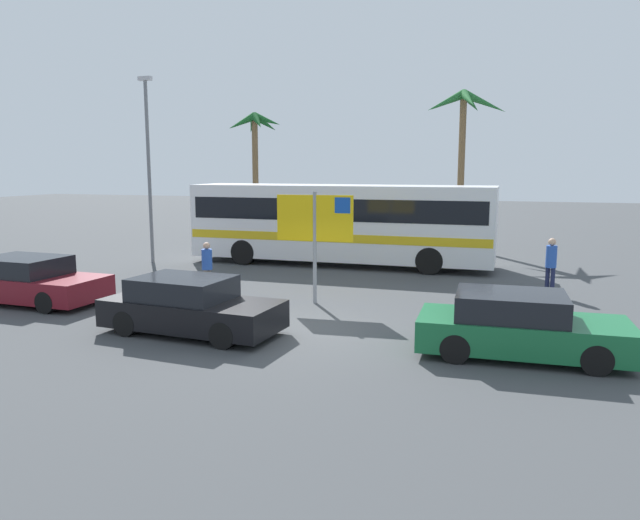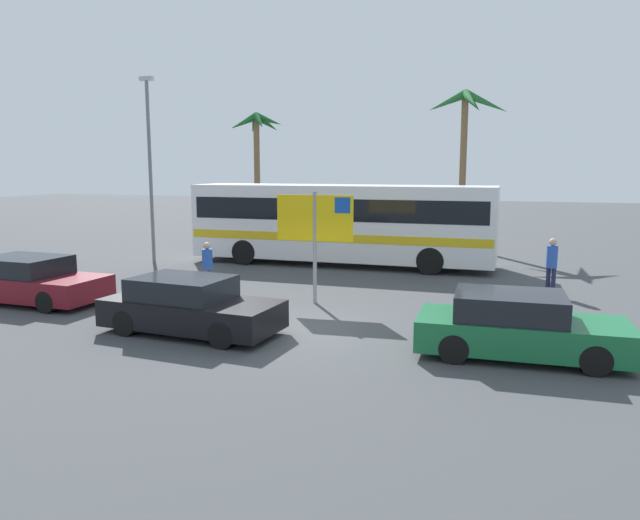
% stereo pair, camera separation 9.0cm
% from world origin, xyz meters
% --- Properties ---
extents(ground, '(120.00, 120.00, 0.00)m').
position_xyz_m(ground, '(0.00, 0.00, 0.00)').
color(ground, '#424447').
extents(bus_front_coach, '(11.96, 2.66, 3.17)m').
position_xyz_m(bus_front_coach, '(-1.52, 9.75, 1.78)').
color(bus_front_coach, white).
rests_on(bus_front_coach, ground).
extents(ferry_sign, '(2.20, 0.23, 3.20)m').
position_xyz_m(ferry_sign, '(-0.29, 2.88, 2.33)').
color(ferry_sign, gray).
rests_on(ferry_sign, ground).
extents(car_green, '(4.23, 1.95, 1.32)m').
position_xyz_m(car_green, '(5.19, -0.49, 0.64)').
color(car_green, '#196638').
rests_on(car_green, ground).
extents(car_black, '(4.32, 2.09, 1.32)m').
position_xyz_m(car_black, '(-2.14, -1.00, 0.64)').
color(car_black, black).
rests_on(car_black, ground).
extents(car_maroon, '(4.42, 2.04, 1.32)m').
position_xyz_m(car_maroon, '(-8.18, 0.42, 0.64)').
color(car_maroon, maroon).
rests_on(car_maroon, ground).
extents(pedestrian_by_bus, '(0.32, 0.32, 1.62)m').
position_xyz_m(pedestrian_by_bus, '(-3.83, 2.97, 0.95)').
color(pedestrian_by_bus, '#706656').
rests_on(pedestrian_by_bus, ground).
extents(pedestrian_crossing_lot, '(0.32, 0.32, 1.74)m').
position_xyz_m(pedestrian_crossing_lot, '(6.16, 6.14, 1.03)').
color(pedestrian_crossing_lot, '#1E2347').
rests_on(pedestrian_crossing_lot, ground).
extents(lamp_post_left_side, '(0.56, 0.20, 7.41)m').
position_xyz_m(lamp_post_left_side, '(-9.04, 7.93, 4.03)').
color(lamp_post_left_side, slate).
rests_on(lamp_post_left_side, ground).
extents(palm_tree_seaside, '(3.16, 2.80, 6.80)m').
position_xyz_m(palm_tree_seaside, '(-8.39, 16.98, 5.46)').
color(palm_tree_seaside, brown).
rests_on(palm_tree_seaside, ground).
extents(palm_tree_inland, '(3.87, 4.09, 7.51)m').
position_xyz_m(palm_tree_inland, '(2.55, 16.56, 6.05)').
color(palm_tree_inland, brown).
rests_on(palm_tree_inland, ground).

